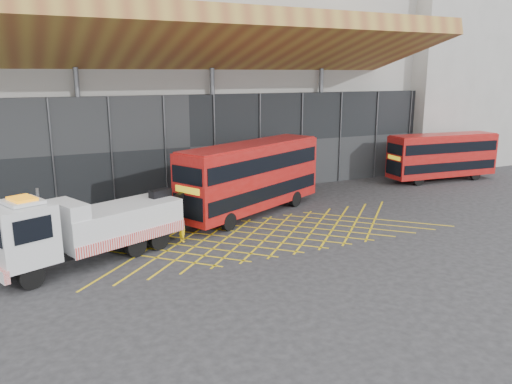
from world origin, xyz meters
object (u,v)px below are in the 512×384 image
recovery_truck (85,227)px  bus_towed (251,175)px  worker (182,229)px  bus_second (442,155)px

recovery_truck → bus_towed: size_ratio=0.94×
recovery_truck → bus_towed: bus_towed is taller
worker → bus_towed: bearing=-69.6°
worker → bus_second: bearing=-86.7°
recovery_truck → bus_towed: 12.51m
bus_towed → worker: (-6.16, -3.61, -2.00)m
bus_towed → bus_second: bus_towed is taller
bus_towed → worker: 7.41m
recovery_truck → bus_towed: (11.58, 4.66, 0.87)m
bus_second → worker: (-26.61, -6.33, -1.61)m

